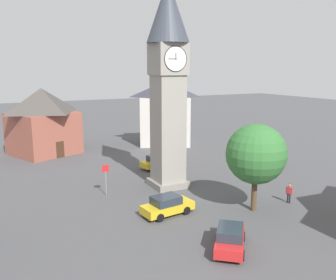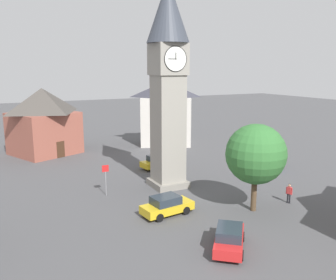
# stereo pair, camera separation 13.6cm
# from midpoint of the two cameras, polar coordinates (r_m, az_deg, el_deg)

# --- Properties ---
(ground_plane) EXTENTS (200.00, 200.00, 0.00)m
(ground_plane) POSITION_cam_midpoint_polar(r_m,az_deg,el_deg) (34.96, -0.11, -7.32)
(ground_plane) COLOR #4C4C4F
(clock_tower) EXTENTS (3.89, 3.89, 19.16)m
(clock_tower) POSITION_cam_midpoint_polar(r_m,az_deg,el_deg) (33.13, -0.12, 11.31)
(clock_tower) COLOR gray
(clock_tower) RESTS_ON ground
(car_blue_kerb) EXTENTS (3.94, 4.25, 1.53)m
(car_blue_kerb) POSITION_cam_midpoint_polar(r_m,az_deg,el_deg) (23.51, 9.71, -15.12)
(car_blue_kerb) COLOR red
(car_blue_kerb) RESTS_ON ground
(car_silver_kerb) EXTENTS (4.31, 2.19, 1.53)m
(car_silver_kerb) POSITION_cam_midpoint_polar(r_m,az_deg,el_deg) (28.15, -0.26, -10.39)
(car_silver_kerb) COLOR gold
(car_silver_kerb) RESTS_ON ground
(car_red_corner) EXTENTS (1.93, 4.19, 1.53)m
(car_red_corner) POSITION_cam_midpoint_polar(r_m,az_deg,el_deg) (43.12, 15.10, -3.06)
(car_red_corner) COLOR #2D5BB7
(car_red_corner) RESTS_ON ground
(car_white_side) EXTENTS (4.35, 2.36, 1.53)m
(car_white_side) POSITION_cam_midpoint_polar(r_m,az_deg,el_deg) (40.84, -1.67, -3.47)
(car_white_side) COLOR gold
(car_white_side) RESTS_ON ground
(pedestrian) EXTENTS (0.33, 0.53, 1.69)m
(pedestrian) POSITION_cam_midpoint_polar(r_m,az_deg,el_deg) (32.05, 18.65, -7.79)
(pedestrian) COLOR black
(pedestrian) RESTS_ON ground
(tree) EXTENTS (4.74, 4.74, 7.02)m
(tree) POSITION_cam_midpoint_polar(r_m,az_deg,el_deg) (28.64, 13.73, -2.21)
(tree) COLOR brown
(tree) RESTS_ON ground
(building_corner_back) EXTENTS (10.05, 9.90, 8.72)m
(building_corner_back) POSITION_cam_midpoint_polar(r_m,az_deg,el_deg) (49.95, -19.40, 2.93)
(building_corner_back) COLOR #995142
(building_corner_back) RESTS_ON ground
(building_hall_far) EXTENTS (9.13, 8.11, 9.38)m
(building_hall_far) POSITION_cam_midpoint_polar(r_m,az_deg,el_deg) (53.02, -0.55, 4.37)
(building_hall_far) COLOR beige
(building_hall_far) RESTS_ON ground
(road_sign) EXTENTS (0.60, 0.07, 2.80)m
(road_sign) POSITION_cam_midpoint_polar(r_m,az_deg,el_deg) (32.32, -10.04, -5.53)
(road_sign) COLOR gray
(road_sign) RESTS_ON ground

